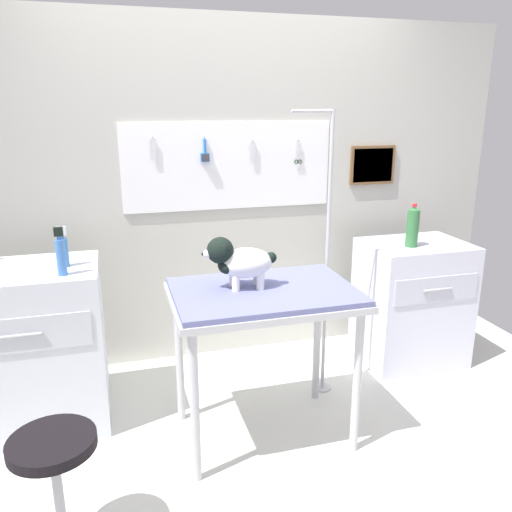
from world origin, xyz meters
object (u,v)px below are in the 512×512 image
object	(u,v)px
grooming_arm	(325,269)
soda_bottle	(413,227)
stool	(54,461)
pump_bottle_white	(61,254)
cabinet_right	(412,302)
counter_left	(29,348)
dog	(238,261)
grooming_table	(264,305)

from	to	relation	value
grooming_arm	soda_bottle	distance (m)	0.71
stool	pump_bottle_white	size ratio (longest dim) A/B	2.13
cabinet_right	stool	xyz separation A→B (m)	(-2.24, -1.10, 0.01)
soda_bottle	stool	bearing A→B (deg)	-154.23
grooming_arm	counter_left	world-z (taller)	grooming_arm
dog	pump_bottle_white	size ratio (longest dim) A/B	1.51
cabinet_right	pump_bottle_white	distance (m)	2.31
cabinet_right	grooming_arm	bearing A→B (deg)	-163.76
grooming_arm	pump_bottle_white	size ratio (longest dim) A/B	6.88
pump_bottle_white	soda_bottle	xyz separation A→B (m)	(2.13, 0.20, -0.04)
dog	pump_bottle_white	distance (m)	0.89
grooming_arm	stool	bearing A→B (deg)	-149.24
grooming_table	stool	world-z (taller)	grooming_table
counter_left	pump_bottle_white	size ratio (longest dim) A/B	3.64
stool	pump_bottle_white	xyz separation A→B (m)	(0.02, 0.84, 0.59)
grooming_table	soda_bottle	distance (m)	1.28
grooming_arm	soda_bottle	bearing A→B (deg)	13.15
counter_left	stool	bearing A→B (deg)	-78.26
grooming_arm	cabinet_right	world-z (taller)	grooming_arm
dog	soda_bottle	distance (m)	1.35
grooming_table	grooming_arm	xyz separation A→B (m)	(0.48, 0.34, 0.05)
dog	stool	bearing A→B (deg)	-146.21
grooming_table	pump_bottle_white	bearing A→B (deg)	162.71
dog	soda_bottle	bearing A→B (deg)	19.52
soda_bottle	grooming_table	bearing A→B (deg)	-156.56
dog	counter_left	distance (m)	1.28
cabinet_right	soda_bottle	distance (m)	0.57
grooming_arm	pump_bottle_white	distance (m)	1.48
dog	cabinet_right	xyz separation A→B (m)	(1.36, 0.52, -0.56)
counter_left	stool	size ratio (longest dim) A/B	1.71
counter_left	grooming_table	bearing A→B (deg)	-21.25
grooming_arm	cabinet_right	xyz separation A→B (m)	(0.75, 0.22, -0.38)
grooming_arm	counter_left	size ratio (longest dim) A/B	1.89
counter_left	stool	world-z (taller)	counter_left
grooming_arm	dog	size ratio (longest dim) A/B	4.55
grooming_arm	pump_bottle_white	world-z (taller)	grooming_arm
grooming_table	dog	xyz separation A→B (m)	(-0.12, 0.05, 0.24)
dog	stool	size ratio (longest dim) A/B	0.71
stool	grooming_table	bearing A→B (deg)	28.36
stool	dog	bearing A→B (deg)	33.79
grooming_arm	counter_left	xyz separation A→B (m)	(-1.69, 0.13, -0.35)
grooming_table	pump_bottle_white	world-z (taller)	pump_bottle_white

